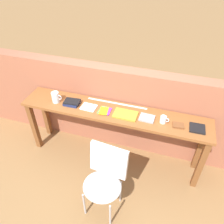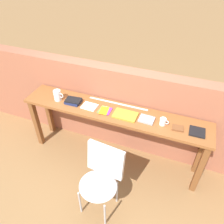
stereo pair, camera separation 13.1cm
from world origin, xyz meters
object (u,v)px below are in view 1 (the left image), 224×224
mug (163,120)px  book_open_centre (125,114)px  pitcher_white (56,97)px  book_repair_rightmost (197,128)px  leather_journal_brown (178,125)px  book_stack_leftmost (72,102)px  magazine_cycling (89,107)px  pamphlet_pile_colourful (104,111)px  chair_white_moulded (105,177)px

mug → book_open_centre: bearing=-179.5°
pitcher_white → book_repair_rightmost: 1.84m
pitcher_white → leather_journal_brown: size_ratio=1.41×
book_open_centre → book_stack_leftmost: bearing=179.8°
magazine_cycling → book_open_centre: book_open_centre is taller
pitcher_white → book_open_centre: 0.97m
book_stack_leftmost → book_repair_rightmost: book_stack_leftmost is taller
pitcher_white → pamphlet_pile_colourful: (0.69, 0.00, -0.07)m
magazine_cycling → book_repair_rightmost: size_ratio=1.11×
pitcher_white → magazine_cycling: pitcher_white is taller
chair_white_moulded → magazine_cycling: bearing=122.4°
pamphlet_pile_colourful → leather_journal_brown: bearing=-0.6°
chair_white_moulded → magazine_cycling: 0.93m
magazine_cycling → mug: bearing=2.6°
book_stack_leftmost → book_open_centre: size_ratio=0.73×
mug → book_stack_leftmost: bearing=179.5°
chair_white_moulded → book_open_centre: (0.04, 0.72, 0.36)m
leather_journal_brown → book_repair_rightmost: 0.22m
mug → book_repair_rightmost: bearing=0.3°
chair_white_moulded → mug: mug is taller
book_stack_leftmost → book_open_centre: 0.75m
chair_white_moulded → book_stack_leftmost: book_stack_leftmost is taller
book_repair_rightmost → book_open_centre: bearing=179.3°
book_repair_rightmost → pamphlet_pile_colourful: bearing=179.2°
chair_white_moulded → pitcher_white: bearing=142.5°
chair_white_moulded → leather_journal_brown: bearing=45.8°
book_open_centre → mug: bearing=1.6°
book_open_centre → mug: (0.47, 0.00, 0.03)m
chair_white_moulded → book_open_centre: 0.81m
book_open_centre → mug: mug is taller
chair_white_moulded → book_open_centre: book_open_centre is taller
magazine_cycling → pamphlet_pile_colourful: same height
pitcher_white → leather_journal_brown: pitcher_white is taller
pitcher_white → book_repair_rightmost: (1.84, 0.01, -0.07)m
chair_white_moulded → leather_journal_brown: size_ratio=6.86×
book_open_centre → mug: size_ratio=2.73×
book_stack_leftmost → mug: 1.22m
book_open_centre → leather_journal_brown: (0.65, -0.01, 0.00)m
chair_white_moulded → book_repair_rightmost: 1.22m
magazine_cycling → leather_journal_brown: leather_journal_brown is taller
pitcher_white → pamphlet_pile_colourful: 0.69m
pamphlet_pile_colourful → magazine_cycling: bearing=178.3°
pitcher_white → pamphlet_pile_colourful: size_ratio=0.97×
leather_journal_brown → magazine_cycling: bearing=174.0°
leather_journal_brown → pamphlet_pile_colourful: bearing=174.2°
magazine_cycling → pitcher_white: bearing=-176.0°
magazine_cycling → leather_journal_brown: 1.15m
mug → leather_journal_brown: (0.18, -0.01, -0.03)m
mug → leather_journal_brown: 0.18m
book_stack_leftmost → chair_white_moulded: bearing=-46.1°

